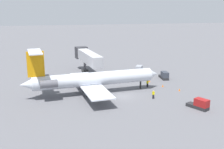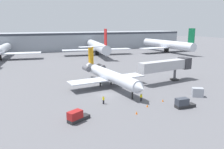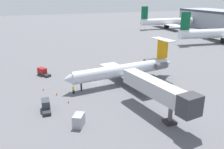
% 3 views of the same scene
% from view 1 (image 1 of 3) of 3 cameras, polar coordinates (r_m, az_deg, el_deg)
% --- Properties ---
extents(ground_plane, '(400.00, 400.00, 0.10)m').
position_cam_1_polar(ground_plane, '(56.97, 2.35, -4.43)').
color(ground_plane, '#5B5B60').
extents(regional_jet, '(20.66, 28.88, 9.43)m').
position_cam_1_polar(regional_jet, '(57.53, -4.42, -0.90)').
color(regional_jet, silver).
rests_on(regional_jet, ground_plane).
extents(jet_bridge, '(17.30, 5.41, 6.30)m').
position_cam_1_polar(jet_bridge, '(74.26, -5.00, 3.62)').
color(jet_bridge, '#ADADB2').
rests_on(jet_bridge, ground_plane).
extents(ground_crew_marshaller, '(0.27, 0.40, 1.69)m').
position_cam_1_polar(ground_crew_marshaller, '(55.78, 8.32, -4.00)').
color(ground_crew_marshaller, black).
rests_on(ground_crew_marshaller, ground_plane).
extents(ground_crew_loader, '(0.47, 0.41, 1.69)m').
position_cam_1_polar(ground_crew_loader, '(63.29, 7.15, -1.78)').
color(ground_crew_loader, black).
rests_on(ground_crew_loader, ground_plane).
extents(baggage_tug_lead, '(4.07, 1.61, 1.90)m').
position_cam_1_polar(baggage_tug_lead, '(70.62, 10.47, -0.25)').
color(baggage_tug_lead, '#262628').
rests_on(baggage_tug_lead, ground_plane).
extents(baggage_tug_trailing, '(4.19, 3.10, 1.90)m').
position_cam_1_polar(baggage_tug_trailing, '(52.30, 17.25, -5.77)').
color(baggage_tug_trailing, '#262628').
rests_on(baggage_tug_trailing, ground_plane).
extents(cargo_container_uld, '(2.77, 2.47, 1.97)m').
position_cam_1_polar(cargo_container_uld, '(75.89, 5.45, 1.03)').
color(cargo_container_uld, '#999EA8').
rests_on(cargo_container_uld, ground_plane).
extents(traffic_cone_near, '(0.36, 0.36, 0.55)m').
position_cam_1_polar(traffic_cone_near, '(61.87, 13.40, -2.99)').
color(traffic_cone_near, orange).
rests_on(traffic_cone_near, ground_plane).
extents(traffic_cone_mid, '(0.36, 0.36, 0.55)m').
position_cam_1_polar(traffic_cone_mid, '(64.11, 10.19, -2.23)').
color(traffic_cone_mid, orange).
rests_on(traffic_cone_mid, ground_plane).
extents(traffic_cone_far, '(0.36, 0.36, 0.55)m').
position_cam_1_polar(traffic_cone_far, '(67.76, 7.56, -1.24)').
color(traffic_cone_far, orange).
rests_on(traffic_cone_far, ground_plane).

